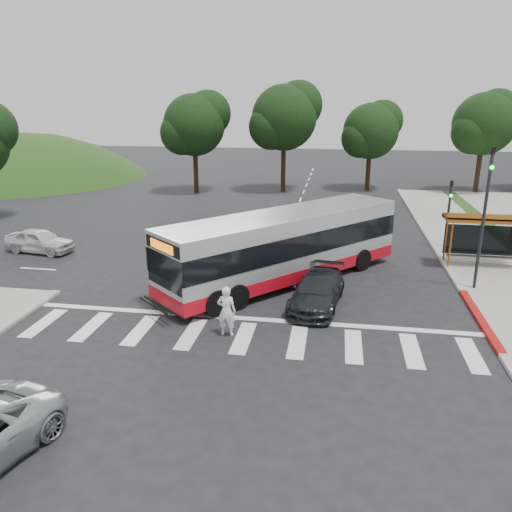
# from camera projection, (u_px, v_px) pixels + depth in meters

# --- Properties ---
(ground) EXTENTS (140.00, 140.00, 0.00)m
(ground) POSITION_uv_depth(u_px,v_px,m) (263.00, 289.00, 23.09)
(ground) COLOR black
(ground) RESTS_ON ground
(sidewalk_east) EXTENTS (4.00, 40.00, 0.12)m
(sidewalk_east) POSITION_uv_depth(u_px,v_px,m) (471.00, 250.00, 28.90)
(sidewalk_east) COLOR gray
(sidewalk_east) RESTS_ON ground
(curb_east) EXTENTS (0.30, 40.00, 0.15)m
(curb_east) POSITION_uv_depth(u_px,v_px,m) (435.00, 248.00, 29.21)
(curb_east) COLOR #9E9991
(curb_east) RESTS_ON ground
(curb_east_red) EXTENTS (0.32, 6.00, 0.15)m
(curb_east_red) POSITION_uv_depth(u_px,v_px,m) (480.00, 319.00, 19.79)
(curb_east_red) COLOR maroon
(curb_east_red) RESTS_ON ground
(hillside_nw) EXTENTS (44.00, 44.00, 10.00)m
(hillside_nw) POSITION_uv_depth(u_px,v_px,m) (23.00, 178.00, 56.28)
(hillside_nw) COLOR #1C3A12
(hillside_nw) RESTS_ON ground
(crosswalk_ladder) EXTENTS (18.00, 2.60, 0.01)m
(crosswalk_ladder) POSITION_uv_depth(u_px,v_px,m) (243.00, 338.00, 18.38)
(crosswalk_ladder) COLOR silver
(crosswalk_ladder) RESTS_ON ground
(bus_shelter) EXTENTS (4.20, 1.60, 2.86)m
(bus_shelter) POSITION_uv_depth(u_px,v_px,m) (487.00, 223.00, 25.52)
(bus_shelter) COLOR #925518
(bus_shelter) RESTS_ON sidewalk_east
(traffic_signal_ne_tall) EXTENTS (0.18, 0.37, 6.50)m
(traffic_signal_ne_tall) POSITION_uv_depth(u_px,v_px,m) (485.00, 208.00, 21.85)
(traffic_signal_ne_tall) COLOR black
(traffic_signal_ne_tall) RESTS_ON ground
(traffic_signal_ne_short) EXTENTS (0.18, 0.37, 4.00)m
(traffic_signal_ne_short) POSITION_uv_depth(u_px,v_px,m) (449.00, 207.00, 28.86)
(traffic_signal_ne_short) COLOR black
(traffic_signal_ne_short) RESTS_ON ground
(tree_ne_a) EXTENTS (6.16, 5.74, 9.30)m
(tree_ne_a) POSITION_uv_depth(u_px,v_px,m) (485.00, 123.00, 45.11)
(tree_ne_a) COLOR black
(tree_ne_a) RESTS_ON parking_lot
(tree_north_a) EXTENTS (6.60, 6.15, 10.17)m
(tree_north_a) POSITION_uv_depth(u_px,v_px,m) (285.00, 116.00, 45.86)
(tree_north_a) COLOR black
(tree_north_a) RESTS_ON ground
(tree_north_b) EXTENTS (5.72, 5.33, 8.43)m
(tree_north_b) POSITION_uv_depth(u_px,v_px,m) (372.00, 130.00, 46.87)
(tree_north_b) COLOR black
(tree_north_b) RESTS_ON ground
(tree_north_c) EXTENTS (6.16, 5.74, 9.30)m
(tree_north_c) POSITION_uv_depth(u_px,v_px,m) (195.00, 124.00, 45.40)
(tree_north_c) COLOR black
(tree_north_c) RESTS_ON ground
(transit_bus) EXTENTS (10.69, 11.55, 3.35)m
(transit_bus) POSITION_uv_depth(u_px,v_px,m) (285.00, 248.00, 23.70)
(transit_bus) COLOR #AEB0B2
(transit_bus) RESTS_ON ground
(pedestrian) EXTENTS (0.73, 0.50, 1.94)m
(pedestrian) POSITION_uv_depth(u_px,v_px,m) (227.00, 311.00, 18.34)
(pedestrian) COLOR white
(pedestrian) RESTS_ON ground
(dark_sedan) EXTENTS (2.52, 4.89, 1.36)m
(dark_sedan) POSITION_uv_depth(u_px,v_px,m) (317.00, 291.00, 21.10)
(dark_sedan) COLOR #222427
(dark_sedan) RESTS_ON ground
(west_car_white) EXTENTS (4.19, 2.18, 1.36)m
(west_car_white) POSITION_uv_depth(u_px,v_px,m) (39.00, 241.00, 28.54)
(west_car_white) COLOR silver
(west_car_white) RESTS_ON ground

